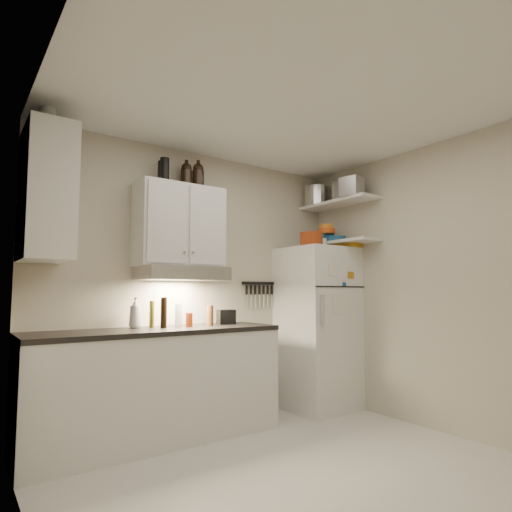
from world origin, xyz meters
TOP-DOWN VIEW (x-y plane):
  - floor at (0.00, 0.00)m, footprint 3.20×3.00m
  - ceiling at (0.00, 0.00)m, footprint 3.20×3.00m
  - back_wall at (0.00, 1.51)m, footprint 3.20×0.02m
  - left_wall at (-1.61, 0.00)m, footprint 0.02×3.00m
  - right_wall at (1.61, 0.00)m, footprint 0.02×3.00m
  - base_cabinet at (-0.55, 1.20)m, footprint 2.10×0.60m
  - countertop at (-0.55, 1.20)m, footprint 2.10×0.62m
  - upper_cabinet at (-0.30, 1.33)m, footprint 0.80×0.33m
  - side_cabinet at (-1.44, 1.20)m, footprint 0.33×0.55m
  - range_hood at (-0.30, 1.27)m, footprint 0.76×0.46m
  - fridge at (1.25, 1.16)m, footprint 0.70×0.68m
  - shelf_hi at (1.45, 1.02)m, footprint 0.30×0.95m
  - shelf_lo at (1.45, 1.02)m, footprint 0.30×0.95m
  - knife_strip at (0.70, 1.49)m, footprint 0.42×0.02m
  - dutch_oven at (1.02, 1.00)m, footprint 0.26×0.26m
  - book_stack at (1.50, 0.93)m, footprint 0.27×0.31m
  - spice_jar at (1.27, 1.07)m, footprint 0.08×0.08m
  - stock_pot at (1.42, 1.32)m, footprint 0.31×0.31m
  - tin_a at (1.53, 0.97)m, footprint 0.24×0.22m
  - tin_b at (1.38, 0.76)m, footprint 0.24×0.24m
  - bowl_teal at (1.42, 1.22)m, footprint 0.24×0.24m
  - bowl_orange at (1.38, 1.14)m, footprint 0.19×0.19m
  - bowl_yellow at (1.38, 1.14)m, footprint 0.15×0.15m
  - plates at (1.41, 1.02)m, footprint 0.28×0.28m
  - growler_a at (-0.21, 1.39)m, footprint 0.13×0.13m
  - growler_b at (-0.10, 1.36)m, footprint 0.15×0.15m
  - thermos_a at (-0.45, 1.34)m, footprint 0.10×0.10m
  - thermos_b at (-0.46, 1.38)m, footprint 0.08×0.08m
  - side_jar at (-1.45, 1.21)m, footprint 0.13×0.13m
  - soap_bottle at (-0.69, 1.36)m, footprint 0.12×0.12m
  - pepper_mill at (-0.04, 1.21)m, footprint 0.07×0.07m
  - oil_bottle at (-0.55, 1.32)m, footprint 0.05×0.05m
  - vinegar_bottle at (-0.49, 1.21)m, footprint 0.07×0.07m
  - clear_bottle at (-0.32, 1.29)m, footprint 0.09×0.09m
  - red_jar at (-0.26, 1.20)m, footprint 0.07×0.07m
  - caddy at (0.18, 1.29)m, footprint 0.18×0.14m

SIDE VIEW (x-z plane):
  - floor at x=0.00m, z-range -0.02..0.00m
  - base_cabinet at x=-0.55m, z-range 0.00..0.88m
  - fridge at x=1.25m, z-range 0.00..1.70m
  - countertop at x=-0.55m, z-range 0.88..0.92m
  - red_jar at x=-0.26m, z-range 0.92..1.04m
  - caddy at x=0.18m, z-range 0.92..1.06m
  - pepper_mill at x=-0.04m, z-range 0.92..1.11m
  - clear_bottle at x=-0.32m, z-range 0.92..1.12m
  - oil_bottle at x=-0.55m, z-range 0.92..1.15m
  - vinegar_bottle at x=-0.49m, z-range 0.92..1.18m
  - soap_bottle at x=-0.69m, z-range 0.92..1.21m
  - back_wall at x=0.00m, z-range 0.00..2.60m
  - left_wall at x=-1.61m, z-range 0.00..2.60m
  - right_wall at x=1.61m, z-range 0.00..2.60m
  - knife_strip at x=0.70m, z-range 1.31..1.33m
  - range_hood at x=-0.30m, z-range 1.33..1.45m
  - book_stack at x=1.50m, z-range 1.70..1.79m
  - spice_jar at x=1.27m, z-range 1.70..1.80m
  - shelf_lo at x=1.45m, z-range 1.75..1.77m
  - dutch_oven at x=1.02m, z-range 1.70..1.84m
  - plates at x=1.41m, z-range 1.77..1.83m
  - bowl_teal at x=1.42m, z-range 1.77..1.87m
  - upper_cabinet at x=-0.30m, z-range 1.45..2.20m
  - bowl_orange at x=1.38m, z-range 1.87..1.93m
  - bowl_yellow at x=1.38m, z-range 1.93..1.97m
  - side_cabinet at x=-1.44m, z-range 1.45..2.45m
  - shelf_hi at x=1.45m, z-range 2.19..2.22m
  - thermos_b at x=-0.46m, z-range 2.20..2.42m
  - tin_b at x=1.38m, z-range 2.21..2.41m
  - thermos_a at x=-0.45m, z-range 2.20..2.44m
  - stock_pot at x=1.42m, z-range 2.21..2.43m
  - growler_a at x=-0.21m, z-range 2.20..2.46m
  - tin_a at x=1.53m, z-range 2.21..2.44m
  - growler_b at x=-0.10m, z-range 2.20..2.47m
  - side_jar at x=-1.45m, z-range 2.45..2.60m
  - ceiling at x=0.00m, z-range 2.60..2.62m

